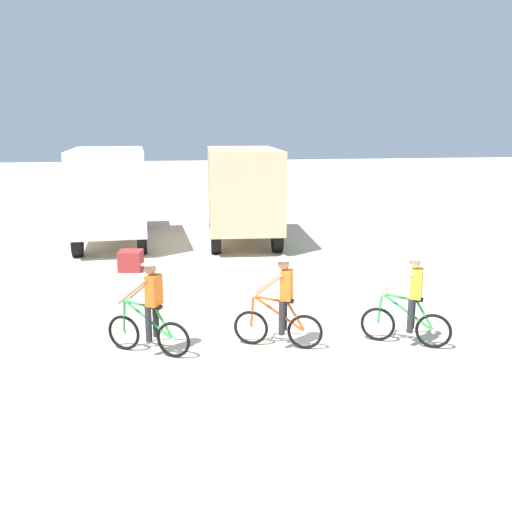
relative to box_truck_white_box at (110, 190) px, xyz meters
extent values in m
plane|color=beige|center=(3.97, -11.80, -1.87)|extent=(120.00, 120.00, 0.00)
cube|color=white|center=(0.02, -0.58, 0.13)|extent=(2.54, 5.26, 2.70)
cube|color=#B21E1E|center=(-0.08, 2.82, -0.37)|extent=(2.24, 1.56, 2.00)
cube|color=black|center=(-0.10, 3.52, -0.02)|extent=(2.03, 0.14, 0.80)
cylinder|color=black|center=(-1.10, 2.70, -1.37)|extent=(0.35, 1.01, 1.00)
cylinder|color=black|center=(0.94, 2.75, -1.37)|extent=(0.35, 1.01, 1.00)
cylinder|color=black|center=(-0.96, -2.29, -1.37)|extent=(0.35, 1.01, 1.00)
cylinder|color=black|center=(1.08, -2.24, -1.37)|extent=(0.35, 1.01, 1.00)
cube|color=#CCB78E|center=(4.65, -1.01, 0.13)|extent=(2.83, 5.38, 2.70)
cube|color=#B21E1E|center=(4.94, 2.38, -0.37)|extent=(2.32, 1.68, 2.00)
cube|color=black|center=(5.00, 3.08, -0.02)|extent=(2.02, 0.25, 0.80)
cylinder|color=black|center=(3.91, 2.37, -1.37)|extent=(0.40, 1.02, 1.00)
cylinder|color=black|center=(5.95, 2.20, -1.37)|extent=(0.40, 1.02, 1.00)
cylinder|color=black|center=(3.50, -2.61, -1.37)|extent=(0.40, 1.02, 1.00)
cylinder|color=black|center=(5.53, -2.78, -1.37)|extent=(0.40, 1.02, 1.00)
torus|color=black|center=(0.88, -10.61, -1.53)|extent=(0.62, 0.40, 0.68)
cylinder|color=silver|center=(0.88, -10.61, -1.53)|extent=(0.11, 0.11, 0.08)
torus|color=black|center=(1.78, -11.15, -1.53)|extent=(0.62, 0.40, 0.68)
cylinder|color=silver|center=(1.78, -11.15, -1.53)|extent=(0.11, 0.11, 0.08)
cylinder|color=green|center=(1.35, -10.89, -1.21)|extent=(0.91, 0.57, 0.68)
cylinder|color=green|center=(1.20, -10.81, -0.93)|extent=(0.59, 0.38, 0.13)
cylinder|color=green|center=(1.63, -11.06, -1.25)|extent=(0.36, 0.24, 0.59)
cylinder|color=green|center=(0.90, -10.63, -1.21)|extent=(0.11, 0.09, 0.64)
cylinder|color=silver|center=(0.92, -10.64, -0.89)|extent=(0.30, 0.47, 0.04)
cube|color=black|center=(1.49, -10.97, -0.94)|extent=(0.27, 0.23, 0.06)
cube|color=orange|center=(1.47, -10.96, -0.63)|extent=(0.34, 0.38, 0.56)
sphere|color=#A87A5B|center=(1.42, -10.93, -0.23)|extent=(0.22, 0.22, 0.22)
cone|color=silver|center=(1.42, -10.93, -0.10)|extent=(0.32, 0.32, 0.10)
cylinder|color=#26262B|center=(1.35, -11.04, -1.24)|extent=(0.12, 0.12, 0.66)
cylinder|color=#26262B|center=(1.48, -10.82, -1.24)|extent=(0.12, 0.12, 0.66)
cylinder|color=#A87A5B|center=(1.09, -10.95, -0.65)|extent=(0.58, 0.33, 0.53)
cylinder|color=#A87A5B|center=(1.27, -10.64, -0.65)|extent=(0.55, 0.40, 0.53)
torus|color=black|center=(3.28, -10.77, -1.53)|extent=(0.65, 0.32, 0.68)
cylinder|color=silver|center=(3.28, -10.77, -1.53)|extent=(0.10, 0.10, 0.08)
torus|color=black|center=(4.25, -11.18, -1.53)|extent=(0.65, 0.32, 0.68)
cylinder|color=silver|center=(4.25, -11.18, -1.53)|extent=(0.10, 0.10, 0.08)
cylinder|color=#E05119|center=(3.79, -10.98, -1.21)|extent=(0.97, 0.45, 0.68)
cylinder|color=#E05119|center=(3.63, -10.92, -0.93)|extent=(0.63, 0.30, 0.13)
cylinder|color=#E05119|center=(4.09, -11.11, -1.25)|extent=(0.38, 0.20, 0.59)
cylinder|color=#E05119|center=(3.30, -10.78, -1.21)|extent=(0.11, 0.08, 0.64)
cylinder|color=silver|center=(3.33, -10.79, -0.89)|extent=(0.24, 0.49, 0.04)
cube|color=black|center=(3.93, -11.04, -0.94)|extent=(0.27, 0.20, 0.06)
cube|color=orange|center=(3.91, -11.04, -0.63)|extent=(0.31, 0.37, 0.56)
sphere|color=#A87A5B|center=(3.86, -11.01, -0.23)|extent=(0.22, 0.22, 0.22)
cone|color=silver|center=(3.86, -11.01, -0.10)|extent=(0.32, 0.32, 0.10)
cylinder|color=#26262B|center=(3.81, -11.13, -1.24)|extent=(0.12, 0.12, 0.66)
cylinder|color=#26262B|center=(3.91, -10.89, -1.24)|extent=(0.12, 0.12, 0.66)
cylinder|color=#A87A5B|center=(3.53, -11.07, -0.65)|extent=(0.61, 0.25, 0.53)
cylinder|color=#A87A5B|center=(3.67, -10.74, -0.65)|extent=(0.58, 0.33, 0.53)
torus|color=black|center=(5.77, -11.02, -1.53)|extent=(0.61, 0.41, 0.68)
cylinder|color=silver|center=(5.77, -11.02, -1.53)|extent=(0.11, 0.11, 0.08)
torus|color=black|center=(6.66, -11.56, -1.53)|extent=(0.61, 0.41, 0.68)
cylinder|color=silver|center=(6.66, -11.56, -1.53)|extent=(0.11, 0.11, 0.08)
cylinder|color=green|center=(6.24, -11.30, -1.21)|extent=(0.90, 0.58, 0.68)
cylinder|color=green|center=(6.09, -11.21, -0.93)|extent=(0.59, 0.39, 0.13)
cylinder|color=green|center=(6.51, -11.47, -1.25)|extent=(0.36, 0.25, 0.59)
cylinder|color=green|center=(5.79, -11.03, -1.21)|extent=(0.11, 0.09, 0.64)
cylinder|color=silver|center=(5.81, -11.04, -0.89)|extent=(0.30, 0.46, 0.04)
cube|color=black|center=(6.37, -11.38, -0.94)|extent=(0.27, 0.23, 0.06)
cube|color=gold|center=(6.35, -11.37, -0.63)|extent=(0.34, 0.38, 0.56)
sphere|color=beige|center=(6.30, -11.34, -0.23)|extent=(0.22, 0.22, 0.22)
cone|color=silver|center=(6.30, -11.34, -0.10)|extent=(0.32, 0.32, 0.10)
cylinder|color=#26262B|center=(6.23, -11.45, -1.24)|extent=(0.12, 0.12, 0.66)
cylinder|color=#26262B|center=(6.37, -11.23, -1.24)|extent=(0.12, 0.12, 0.66)
cylinder|color=beige|center=(5.97, -11.35, -0.65)|extent=(0.58, 0.34, 0.53)
cylinder|color=beige|center=(6.16, -11.04, -0.65)|extent=(0.54, 0.40, 0.53)
cube|color=#9E2D2D|center=(0.80, -4.46, -1.58)|extent=(0.75, 0.77, 0.59)
camera|label=1|loc=(1.54, -21.04, 2.28)|focal=40.08mm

